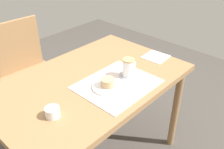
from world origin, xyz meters
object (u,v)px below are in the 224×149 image
(pastry_plate, at_px, (108,87))
(sugar_bowl, at_px, (52,112))
(wooden_chair, at_px, (28,70))
(dining_table, at_px, (90,91))
(coffee_mug, at_px, (129,67))
(pastry, at_px, (108,82))

(pastry_plate, relative_size, sugar_bowl, 2.48)
(wooden_chair, xyz_separation_m, sugar_bowl, (-0.34, -0.86, 0.26))
(dining_table, relative_size, coffee_mug, 10.65)
(wooden_chair, xyz_separation_m, coffee_mug, (0.18, -0.89, 0.30))
(sugar_bowl, bearing_deg, wooden_chair, 68.35)
(pastry, relative_size, sugar_bowl, 1.10)
(pastry_plate, xyz_separation_m, sugar_bowl, (-0.35, 0.03, 0.02))
(pastry, bearing_deg, wooden_chair, 90.37)
(wooden_chair, relative_size, coffee_mug, 7.82)
(pastry, xyz_separation_m, coffee_mug, (0.17, -0.01, 0.02))
(sugar_bowl, bearing_deg, pastry, -4.62)
(wooden_chair, height_order, coffee_mug, wooden_chair)
(pastry_plate, xyz_separation_m, coffee_mug, (0.17, -0.01, 0.05))
(dining_table, height_order, coffee_mug, coffee_mug)
(wooden_chair, bearing_deg, sugar_bowl, 71.18)
(pastry_plate, distance_m, pastry, 0.03)
(pastry, distance_m, coffee_mug, 0.17)
(pastry, bearing_deg, sugar_bowl, 175.38)
(wooden_chair, height_order, pastry_plate, wooden_chair)
(coffee_mug, bearing_deg, dining_table, 140.67)
(pastry, height_order, coffee_mug, coffee_mug)
(pastry, bearing_deg, pastry_plate, 0.00)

